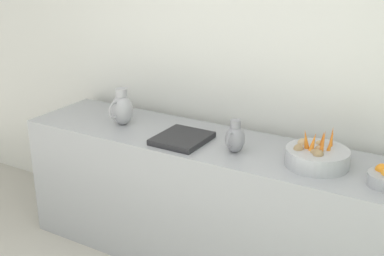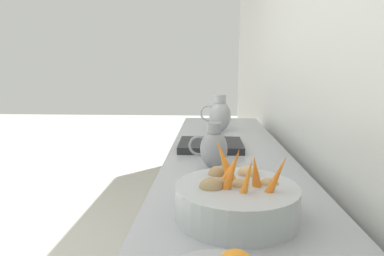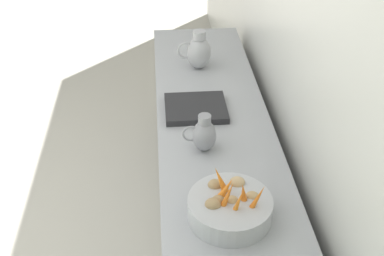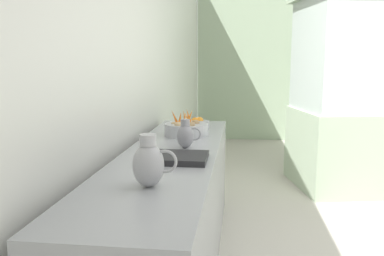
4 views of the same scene
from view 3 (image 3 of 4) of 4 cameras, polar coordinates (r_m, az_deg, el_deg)
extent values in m
cube|color=silver|center=(1.90, 18.17, 6.45)|extent=(0.10, 8.82, 3.00)
cube|color=#9EA0A5|center=(2.81, 2.71, -8.21)|extent=(0.62, 2.79, 0.87)
cylinder|color=#ADAFB5|center=(2.05, 4.42, -9.31)|extent=(0.35, 0.35, 0.10)
torus|color=#ADAFB5|center=(2.08, 4.37, -10.14)|extent=(0.21, 0.21, 0.01)
cone|color=orange|center=(1.96, 5.38, -8.64)|extent=(0.06, 0.05, 0.13)
cone|color=orange|center=(2.03, 3.42, -6.25)|extent=(0.09, 0.05, 0.16)
cone|color=orange|center=(1.97, 4.12, -7.97)|extent=(0.07, 0.04, 0.15)
cone|color=orange|center=(2.00, 6.01, -7.64)|extent=(0.06, 0.06, 0.12)
cone|color=orange|center=(2.01, 3.94, -7.12)|extent=(0.09, 0.05, 0.12)
cone|color=orange|center=(1.98, 7.60, -8.14)|extent=(0.08, 0.04, 0.13)
ellipsoid|color=#9E7F56|center=(2.02, 3.05, -8.38)|extent=(0.05, 0.04, 0.04)
ellipsoid|color=tan|center=(2.05, 6.99, -7.89)|extent=(0.06, 0.05, 0.04)
ellipsoid|color=#9E7F56|center=(2.08, 2.70, -6.64)|extent=(0.06, 0.05, 0.05)
ellipsoid|color=#9E7F56|center=(2.00, 2.46, -8.86)|extent=(0.07, 0.06, 0.05)
ellipsoid|color=tan|center=(2.10, 5.28, -6.34)|extent=(0.07, 0.06, 0.05)
ellipsoid|color=tan|center=(2.02, 4.67, -8.41)|extent=(0.05, 0.04, 0.04)
ellipsoid|color=#A3A3A8|center=(3.14, 0.83, 8.74)|extent=(0.15, 0.15, 0.21)
cylinder|color=#A3A3A8|center=(3.09, 0.85, 10.76)|extent=(0.08, 0.08, 0.06)
torus|color=#A3A3A8|center=(3.12, -0.68, 9.02)|extent=(0.11, 0.01, 0.11)
ellipsoid|color=gray|center=(2.39, 1.44, -0.89)|extent=(0.12, 0.12, 0.17)
cylinder|color=gray|center=(2.34, 1.48, 1.00)|extent=(0.06, 0.06, 0.04)
torus|color=gray|center=(2.38, -0.10, -0.65)|extent=(0.09, 0.01, 0.09)
cube|color=#232326|center=(2.72, 0.43, 2.33)|extent=(0.34, 0.30, 0.04)
camera|label=1|loc=(2.41, -73.75, 1.82)|focal=46.55mm
camera|label=2|loc=(1.21, 7.60, -25.85)|focal=30.33mm
camera|label=4|loc=(4.68, -6.93, 23.36)|focal=37.19mm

